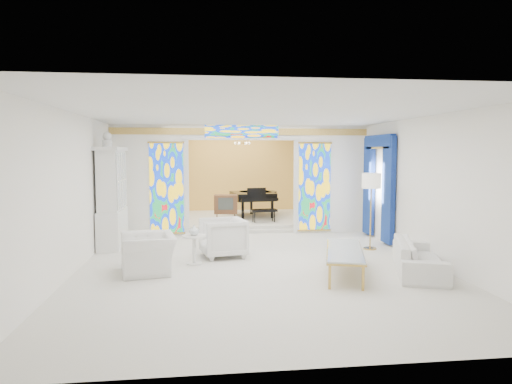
{
  "coord_description": "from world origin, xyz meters",
  "views": [
    {
      "loc": [
        -1.11,
        -10.49,
        2.26
      ],
      "look_at": [
        0.18,
        0.2,
        1.32
      ],
      "focal_mm": 32.0,
      "sensor_mm": 36.0,
      "label": 1
    }
  ],
  "objects": [
    {
      "name": "coffee_table",
      "position": [
        1.52,
        -2.43,
        0.43
      ],
      "size": [
        1.21,
        2.21,
        0.47
      ],
      "rotation": [
        0.0,
        0.0,
        -0.28
      ],
      "color": "silver",
      "rests_on": "floor"
    },
    {
      "name": "wall_right",
      "position": [
        3.5,
        0.0,
        1.5
      ],
      "size": [
        0.02,
        12.0,
        3.0
      ],
      "primitive_type": "cube",
      "color": "white",
      "rests_on": "floor"
    },
    {
      "name": "ceiling",
      "position": [
        0.0,
        0.0,
        3.0
      ],
      "size": [
        7.0,
        12.0,
        0.02
      ],
      "primitive_type": "cube",
      "color": "silver",
      "rests_on": "wall_back"
    },
    {
      "name": "gold_curtain_back",
      "position": [
        0.0,
        5.88,
        1.5
      ],
      "size": [
        6.7,
        0.1,
        2.9
      ],
      "primitive_type": "cube",
      "color": "#E1AD4E",
      "rests_on": "wall_back"
    },
    {
      "name": "partition_wall",
      "position": [
        0.0,
        2.0,
        1.65
      ],
      "size": [
        7.0,
        0.22,
        3.0
      ],
      "color": "white",
      "rests_on": "floor"
    },
    {
      "name": "armchair_right",
      "position": [
        -0.66,
        -0.73,
        0.42
      ],
      "size": [
        1.08,
        1.06,
        0.84
      ],
      "primitive_type": "imported",
      "rotation": [
        0.0,
        0.0,
        -1.37
      ],
      "color": "white",
      "rests_on": "floor"
    },
    {
      "name": "stained_glass_left",
      "position": [
        -2.03,
        1.89,
        1.3
      ],
      "size": [
        0.9,
        0.04,
        2.4
      ],
      "primitive_type": "cube",
      "color": "gold",
      "rests_on": "partition_wall"
    },
    {
      "name": "china_cabinet",
      "position": [
        -3.22,
        0.6,
        1.17
      ],
      "size": [
        0.56,
        1.46,
        2.72
      ],
      "color": "silver",
      "rests_on": "floor"
    },
    {
      "name": "stained_glass_transom",
      "position": [
        0.0,
        1.89,
        2.82
      ],
      "size": [
        2.0,
        0.04,
        0.34
      ],
      "primitive_type": "cube",
      "color": "gold",
      "rests_on": "partition_wall"
    },
    {
      "name": "blue_drapes",
      "position": [
        3.4,
        0.7,
        1.58
      ],
      "size": [
        0.14,
        1.85,
        2.65
      ],
      "color": "navy",
      "rests_on": "wall_right"
    },
    {
      "name": "sofa",
      "position": [
        2.95,
        -2.5,
        0.3
      ],
      "size": [
        1.46,
        2.23,
        0.61
      ],
      "primitive_type": "imported",
      "rotation": [
        0.0,
        0.0,
        1.23
      ],
      "color": "silver",
      "rests_on": "floor"
    },
    {
      "name": "side_table",
      "position": [
        -1.26,
        -1.33,
        0.39
      ],
      "size": [
        0.6,
        0.6,
        0.59
      ],
      "rotation": [
        0.0,
        0.0,
        -0.32
      ],
      "color": "silver",
      "rests_on": "floor"
    },
    {
      "name": "floor",
      "position": [
        0.0,
        0.0,
        0.0
      ],
      "size": [
        12.0,
        12.0,
        0.0
      ],
      "primitive_type": "plane",
      "color": "silver",
      "rests_on": "ground"
    },
    {
      "name": "armchair_left",
      "position": [
        -2.11,
        -1.84,
        0.36
      ],
      "size": [
        1.16,
        1.27,
        0.72
      ],
      "primitive_type": "imported",
      "rotation": [
        0.0,
        0.0,
        -1.38
      ],
      "color": "white",
      "rests_on": "floor"
    },
    {
      "name": "chandelier",
      "position": [
        0.2,
        4.0,
        2.55
      ],
      "size": [
        0.48,
        0.48,
        0.3
      ],
      "primitive_type": "cylinder",
      "color": "#B89140",
      "rests_on": "ceiling"
    },
    {
      "name": "vase",
      "position": [
        -1.26,
        -1.33,
        0.7
      ],
      "size": [
        0.21,
        0.21,
        0.21
      ],
      "primitive_type": "imported",
      "rotation": [
        0.0,
        0.0,
        -0.04
      ],
      "color": "white",
      "rests_on": "side_table"
    },
    {
      "name": "alcove_platform",
      "position": [
        0.0,
        4.1,
        0.09
      ],
      "size": [
        6.8,
        3.8,
        0.18
      ],
      "primitive_type": "cube",
      "color": "silver",
      "rests_on": "floor"
    },
    {
      "name": "stained_glass_right",
      "position": [
        2.03,
        1.89,
        1.3
      ],
      "size": [
        0.9,
        0.04,
        2.4
      ],
      "primitive_type": "cube",
      "color": "gold",
      "rests_on": "partition_wall"
    },
    {
      "name": "floor_lamp",
      "position": [
        2.8,
        -0.38,
        1.52
      ],
      "size": [
        0.46,
        0.46,
        1.78
      ],
      "rotation": [
        0.0,
        0.0,
        -0.05
      ],
      "color": "#B89140",
      "rests_on": "floor"
    },
    {
      "name": "wall_left",
      "position": [
        -3.5,
        0.0,
        1.5
      ],
      "size": [
        0.02,
        12.0,
        3.0
      ],
      "primitive_type": "cube",
      "color": "white",
      "rests_on": "floor"
    },
    {
      "name": "wall_back",
      "position": [
        0.0,
        6.0,
        1.5
      ],
      "size": [
        7.0,
        0.02,
        3.0
      ],
      "primitive_type": "cube",
      "color": "white",
      "rests_on": "floor"
    },
    {
      "name": "wall_front",
      "position": [
        0.0,
        -6.0,
        1.5
      ],
      "size": [
        7.0,
        0.02,
        3.0
      ],
      "primitive_type": "cube",
      "color": "white",
      "rests_on": "floor"
    },
    {
      "name": "grand_piano",
      "position": [
        0.66,
        4.28,
        0.83
      ],
      "size": [
        1.65,
        2.55,
        0.96
      ],
      "rotation": [
        0.0,
        0.0,
        0.14
      ],
      "color": "black",
      "rests_on": "alcove_platform"
    },
    {
      "name": "tv_console",
      "position": [
        -0.38,
        3.18,
        0.7
      ],
      "size": [
        0.72,
        0.51,
        0.8
      ],
      "rotation": [
        0.0,
        0.0,
        -0.06
      ],
      "color": "brown",
      "rests_on": "alcove_platform"
    }
  ]
}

